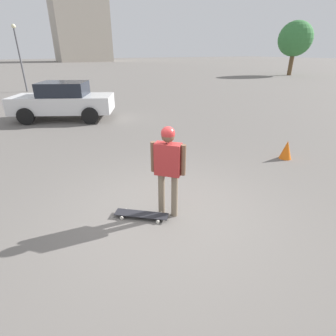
{
  "coord_description": "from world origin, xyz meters",
  "views": [
    {
      "loc": [
        -3.56,
        1.91,
        2.74
      ],
      "look_at": [
        0.0,
        0.0,
        0.93
      ],
      "focal_mm": 28.0,
      "sensor_mm": 36.0,
      "label": 1
    }
  ],
  "objects_px": {
    "person": "(168,162)",
    "car_parked_near": "(63,101)",
    "skateboard": "(141,214)",
    "traffic_cone": "(286,150)"
  },
  "relations": [
    {
      "from": "person",
      "to": "car_parked_near",
      "type": "bearing_deg",
      "value": 138.21
    },
    {
      "from": "traffic_cone",
      "to": "person",
      "type": "bearing_deg",
      "value": 101.64
    },
    {
      "from": "person",
      "to": "car_parked_near",
      "type": "height_order",
      "value": "person"
    },
    {
      "from": "skateboard",
      "to": "traffic_cone",
      "type": "height_order",
      "value": "traffic_cone"
    },
    {
      "from": "car_parked_near",
      "to": "traffic_cone",
      "type": "bearing_deg",
      "value": 146.13
    },
    {
      "from": "person",
      "to": "skateboard",
      "type": "bearing_deg",
      "value": -150.57
    },
    {
      "from": "car_parked_near",
      "to": "skateboard",
      "type": "bearing_deg",
      "value": 115.08
    },
    {
      "from": "skateboard",
      "to": "traffic_cone",
      "type": "relative_size",
      "value": 1.73
    },
    {
      "from": "car_parked_near",
      "to": "traffic_cone",
      "type": "distance_m",
      "value": 8.99
    },
    {
      "from": "skateboard",
      "to": "car_parked_near",
      "type": "height_order",
      "value": "car_parked_near"
    }
  ]
}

